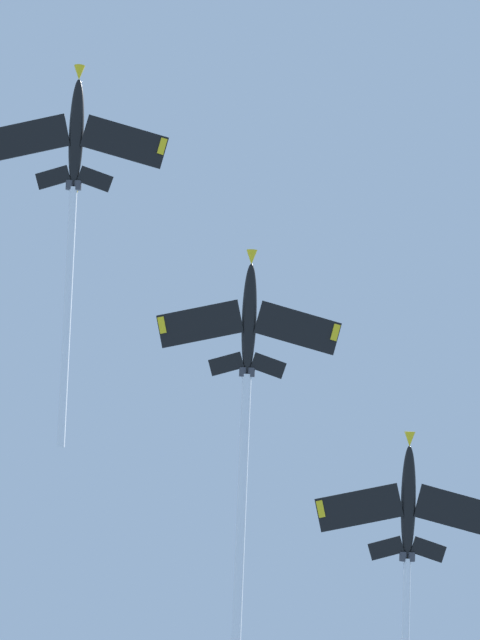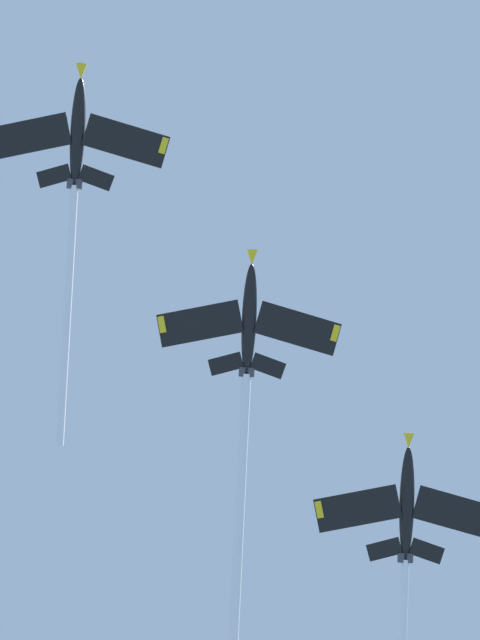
{
  "view_description": "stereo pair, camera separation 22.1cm",
  "coord_description": "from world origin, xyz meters",
  "views": [
    {
      "loc": [
        -19.51,
        2.71,
        1.79
      ],
      "look_at": [
        -43.34,
        -11.09,
        120.61
      ],
      "focal_mm": 63.43,
      "sensor_mm": 36.0,
      "label": 1
    },
    {
      "loc": [
        -19.4,
        2.52,
        1.79
      ],
      "look_at": [
        -43.34,
        -11.09,
        120.61
      ],
      "focal_mm": 63.43,
      "sensor_mm": 36.0,
      "label": 2
    }
  ],
  "objects": [
    {
      "name": "jet_second",
      "position": [
        -22.39,
        -19.8,
        123.96
      ],
      "size": [
        34.15,
        26.11,
        13.98
      ],
      "color": "black"
    },
    {
      "name": "jet_fourth",
      "position": [
        -75.02,
        -8.85,
        113.03
      ],
      "size": [
        39.29,
        29.3,
        15.61
      ],
      "color": "black"
    },
    {
      "name": "jet_third",
      "position": [
        -51.93,
        -15.4,
        117.72
      ],
      "size": [
        39.68,
        29.86,
        15.64
      ],
      "color": "black"
    }
  ]
}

